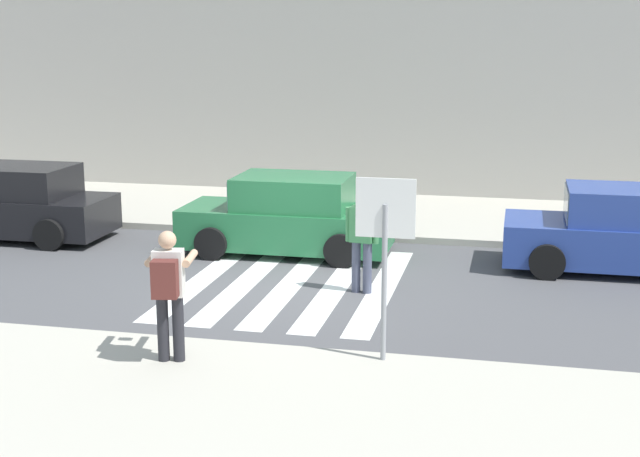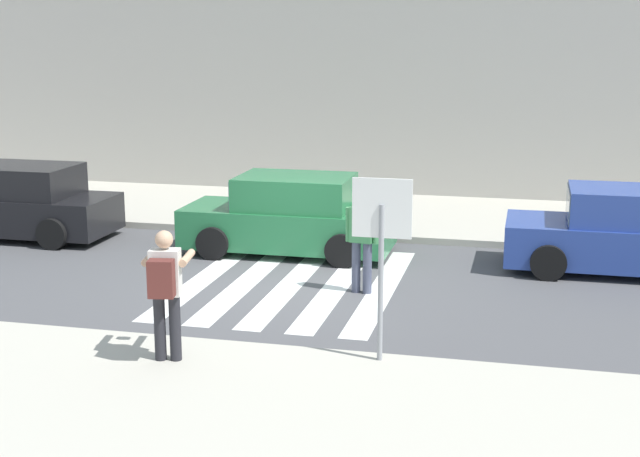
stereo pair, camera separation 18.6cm
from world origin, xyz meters
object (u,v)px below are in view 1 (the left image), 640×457
stop_sign (385,229)px  pedestrian_crossing (362,236)px  photographer_with_backpack (169,285)px  parked_car_blue (622,233)px  parked_car_black (16,204)px  parked_car_green (288,217)px

stop_sign → pedestrian_crossing: size_ratio=1.39×
photographer_with_backpack → stop_sign: bearing=14.1°
parked_car_blue → pedestrian_crossing: bearing=-151.5°
parked_car_black → photographer_with_backpack: bearing=-46.6°
pedestrian_crossing → parked_car_green: (-1.89, 2.37, -0.25)m
parked_car_black → parked_car_green: 5.96m
parked_car_green → pedestrian_crossing: bearing=-51.5°
photographer_with_backpack → parked_car_blue: size_ratio=0.42×
photographer_with_backpack → parked_car_green: size_ratio=0.42×
stop_sign → parked_car_black: stop_sign is taller
pedestrian_crossing → stop_sign: bearing=-75.3°
parked_car_green → parked_car_blue: 6.27m
parked_car_green → photographer_with_backpack: bearing=-89.1°
stop_sign → parked_car_blue: 6.81m
parked_car_green → parked_car_blue: size_ratio=1.00×
photographer_with_backpack → pedestrian_crossing: (1.79, 4.03, -0.19)m
stop_sign → parked_car_black: size_ratio=0.58×
pedestrian_crossing → parked_car_blue: 4.99m
stop_sign → parked_car_green: stop_sign is taller
parked_car_green → parked_car_black: bearing=-180.0°
photographer_with_backpack → parked_car_blue: (6.17, 6.40, -0.44)m
stop_sign → parked_car_green: bearing=115.8°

